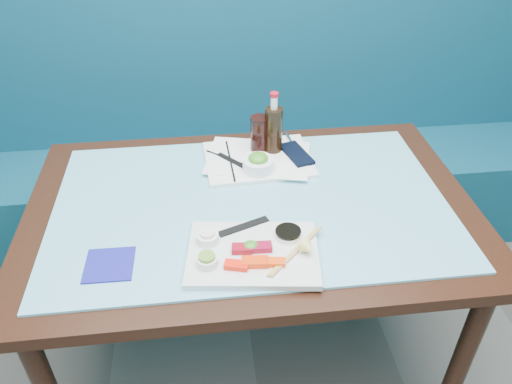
{
  "coord_description": "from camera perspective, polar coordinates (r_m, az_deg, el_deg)",
  "views": [
    {
      "loc": [
        -0.13,
        0.22,
        1.71
      ],
      "look_at": [
        0.01,
        1.44,
        0.8
      ],
      "focal_mm": 35.0,
      "sensor_mm": 36.0,
      "label": 1
    }
  ],
  "objects": [
    {
      "name": "wasabi_fill",
      "position": [
        1.31,
        -5.65,
        -7.35
      ],
      "size": [
        0.05,
        0.05,
        0.01
      ],
      "primitive_type": "cylinder",
      "rotation": [
        0.0,
        0.0,
        0.25
      ],
      "color": "olive",
      "rests_on": "ramekin_wasabi"
    },
    {
      "name": "dining_table",
      "position": [
        1.62,
        -0.53,
        -3.73
      ],
      "size": [
        1.4,
        0.9,
        0.75
      ],
      "color": "black",
      "rests_on": "ground"
    },
    {
      "name": "sashimi_plate",
      "position": [
        1.37,
        -0.35,
        -7.09
      ],
      "size": [
        0.38,
        0.3,
        0.02
      ],
      "primitive_type": "cube",
      "rotation": [
        0.0,
        0.0,
        -0.12
      ],
      "color": "silver",
      "rests_on": "glass_top"
    },
    {
      "name": "ramekin_ginger",
      "position": [
        1.39,
        -5.55,
        -5.26
      ],
      "size": [
        0.06,
        0.06,
        0.03
      ],
      "primitive_type": "cylinder",
      "rotation": [
        0.0,
        0.0,
        0.06
      ],
      "color": "white",
      "rests_on": "sashimi_plate"
    },
    {
      "name": "salmon_left",
      "position": [
        1.32,
        -2.27,
        -8.37
      ],
      "size": [
        0.07,
        0.05,
        0.02
      ],
      "primitive_type": "cube",
      "rotation": [
        0.0,
        0.0,
        -0.26
      ],
      "color": "#FF1F0A",
      "rests_on": "sashimi_plate"
    },
    {
      "name": "wooden_chopstick_a",
      "position": [
        1.36,
        4.35,
        -6.72
      ],
      "size": [
        0.17,
        0.18,
        0.01
      ],
      "primitive_type": "cylinder",
      "rotation": [
        1.57,
        0.0,
        -0.78
      ],
      "color": "tan",
      "rests_on": "sashimi_plate"
    },
    {
      "name": "soy_fill",
      "position": [
        1.4,
        3.7,
        -4.52
      ],
      "size": [
        0.08,
        0.08,
        0.01
      ],
      "primitive_type": "cylinder",
      "rotation": [
        0.0,
        0.0,
        0.07
      ],
      "color": "black",
      "rests_on": "soy_dish"
    },
    {
      "name": "black_chopstick_b",
      "position": [
        1.73,
        -2.68,
        3.64
      ],
      "size": [
        0.18,
        0.15,
        0.01
      ],
      "primitive_type": "cylinder",
      "rotation": [
        1.57,
        0.0,
        0.86
      ],
      "color": "black",
      "rests_on": "serving_tray"
    },
    {
      "name": "tuna_right",
      "position": [
        1.36,
        0.67,
        -6.32
      ],
      "size": [
        0.06,
        0.04,
        0.02
      ],
      "primitive_type": "cube",
      "rotation": [
        0.0,
        0.0,
        -0.04
      ],
      "color": "maroon",
      "rests_on": "sashimi_plate"
    },
    {
      "name": "ginger_fill",
      "position": [
        1.38,
        -5.59,
        -4.73
      ],
      "size": [
        0.05,
        0.05,
        0.01
      ],
      "primitive_type": "cylinder",
      "rotation": [
        0.0,
        0.0,
        -0.39
      ],
      "color": "beige",
      "rests_on": "ramekin_ginger"
    },
    {
      "name": "seaweed_bowl",
      "position": [
        1.67,
        0.25,
        3.15
      ],
      "size": [
        0.13,
        0.13,
        0.04
      ],
      "primitive_type": "cylinder",
      "rotation": [
        0.0,
        0.0,
        0.33
      ],
      "color": "white",
      "rests_on": "serving_tray"
    },
    {
      "name": "salmon_right",
      "position": [
        1.32,
        2.09,
        -8.03
      ],
      "size": [
        0.06,
        0.04,
        0.01
      ],
      "primitive_type": "cube",
      "rotation": [
        0.0,
        0.0,
        -0.13
      ],
      "color": "#FE430A",
      "rests_on": "sashimi_plate"
    },
    {
      "name": "cola_bottle_neck",
      "position": [
        1.7,
        2.09,
        10.17
      ],
      "size": [
        0.03,
        0.03,
        0.05
      ],
      "primitive_type": "cylinder",
      "rotation": [
        0.0,
        0.0,
        -0.41
      ],
      "color": "white",
      "rests_on": "cola_bottle_body"
    },
    {
      "name": "fork",
      "position": [
        1.85,
        3.86,
        6.05
      ],
      "size": [
        0.02,
        0.09,
        0.01
      ],
      "primitive_type": "cylinder",
      "rotation": [
        1.57,
        0.0,
        0.1
      ],
      "color": "silver",
      "rests_on": "serving_tray"
    },
    {
      "name": "wooden_chopstick_b",
      "position": [
        1.36,
        4.77,
        -6.68
      ],
      "size": [
        0.18,
        0.18,
        0.01
      ],
      "primitive_type": "cylinder",
      "rotation": [
        1.57,
        0.0,
        -0.78
      ],
      "color": "tan",
      "rests_on": "sashimi_plate"
    },
    {
      "name": "seaweed_garnish",
      "position": [
        1.36,
        -0.61,
        -6.18
      ],
      "size": [
        0.05,
        0.05,
        0.02
      ],
      "primitive_type": "ellipsoid",
      "rotation": [
        0.0,
        0.0,
        0.21
      ],
      "color": "#317C1C",
      "rests_on": "sashimi_plate"
    },
    {
      "name": "serving_tray",
      "position": [
        1.75,
        0.27,
        3.74
      ],
      "size": [
        0.38,
        0.29,
        0.01
      ],
      "primitive_type": "cube",
      "rotation": [
        0.0,
        0.0,
        0.05
      ],
      "color": "white",
      "rests_on": "glass_top"
    },
    {
      "name": "ramekin_wasabi",
      "position": [
        1.33,
        -5.61,
        -7.87
      ],
      "size": [
        0.07,
        0.07,
        0.02
      ],
      "primitive_type": "cylinder",
      "rotation": [
        0.0,
        0.0,
        -0.29
      ],
      "color": "white",
      "rests_on": "sashimi_plate"
    },
    {
      "name": "booth_bench",
      "position": [
        2.47,
        -2.66,
        3.57
      ],
      "size": [
        3.0,
        0.56,
        1.17
      ],
      "color": "navy",
      "rests_on": "ground"
    },
    {
      "name": "black_chopstick_a",
      "position": [
        1.73,
        -2.95,
        3.63
      ],
      "size": [
        0.02,
        0.25,
        0.01
      ],
      "primitive_type": "cylinder",
      "rotation": [
        1.57,
        0.0,
        0.04
      ],
      "color": "black",
      "rests_on": "serving_tray"
    },
    {
      "name": "blue_napkin",
      "position": [
        1.41,
        -16.42,
        -7.97
      ],
      "size": [
        0.13,
        0.13,
        0.01
      ],
      "primitive_type": "cube",
      "rotation": [
        0.0,
        0.0,
        -0.02
      ],
      "color": "navy",
      "rests_on": "glass_top"
    },
    {
      "name": "paper_placemat",
      "position": [
        1.75,
        0.27,
        3.96
      ],
      "size": [
        0.4,
        0.32,
        0.0
      ],
      "primitive_type": "cube",
      "rotation": [
        0.0,
        0.0,
        -0.23
      ],
      "color": "white",
      "rests_on": "serving_tray"
    },
    {
      "name": "chopstick_sleeve",
      "position": [
        1.44,
        -1.42,
        -3.95
      ],
      "size": [
        0.15,
        0.08,
        0.0
      ],
      "primitive_type": "cube",
      "rotation": [
        0.0,
        0.0,
        0.37
      ],
      "color": "black",
      "rests_on": "sashimi_plate"
    },
    {
      "name": "cola_glass",
      "position": [
        1.76,
        0.38,
        6.68
      ],
      "size": [
        0.07,
        0.07,
        0.13
      ],
      "primitive_type": "cylinder",
      "rotation": [
        0.0,
        0.0,
        -0.12
      ],
      "color": "black",
      "rests_on": "serving_tray"
    },
    {
      "name": "navy_pouch",
      "position": [
        1.76,
        4.64,
        4.36
      ],
      "size": [
        0.11,
        0.17,
        0.01
      ],
      "primitive_type": "cube",
      "rotation": [
        0.0,
        0.0,
        0.29
      ],
      "color": "black",
      "rests_on": "serving_tray"
    },
    {
      "name": "soy_dish",
      "position": [
        1.41,
        3.68,
        -4.85
      ],
      "size": [
        0.09,
        0.09,
        0.01
      ],
      "primitive_type": "cylinder",
      "rotation": [
        0.0,
        0.0,
        0.31
      ],
      "color": "white",
      "rests_on": "sashimi_plate"
    },
    {
      "name": "salmon_mid",
      "position": [
        1.32,
        -0.1,
        -8.01
      ],
      "size": [
        0.07,
        0.04,
        0.02
      ],
      "primitive_type": "cube",
      "rotation": [
        0.0,
        0.0,
        -0.09
      ],
      "color": "#ED3609",
      "rests_on": "sashimi_plate"
    },
    {
      "name": "cola_bottle_cap",
      "position": [
        1.69,
        2.11,
        11.06
      ],
      "size": [
        0.03,
        0.03,
        0.01
      ],
      "primitive_type": "cylinder",
      "rotation": [
        0.0,
        0.0,
        0.07
      ],
      "color": "#B50B1B",
      "rests_on": "cola_bottle_neck"
    },
    {
      "name": "tuna_left",
      "position": [
        1.36,
        -1.64,
        -6.5
      ],
      "size": [
        0.06,
        0.04,
        0.02
      ],
      "primitive_type": "cube",
      "rotation": [
        0.0,
        0.0,
        -0.1
      ],
      "color": "maroon",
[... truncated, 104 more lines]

